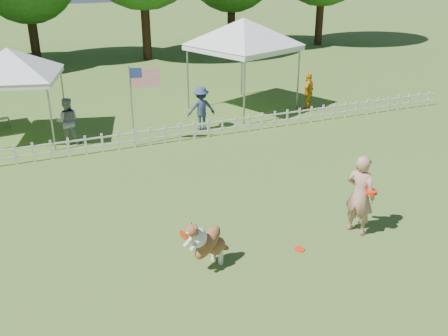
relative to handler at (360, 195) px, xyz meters
name	(u,v)px	position (x,y,z in m)	size (l,w,h in m)	color
ground	(277,249)	(-1.93, 0.04, -0.90)	(120.00, 120.00, 0.00)	#3E6921
picket_fence	(172,133)	(-1.93, 7.04, -0.60)	(22.00, 0.08, 0.60)	white
handler	(360,195)	(0.00, 0.00, 0.00)	(0.66, 0.43, 1.80)	tan
dog	(208,242)	(-3.47, 0.03, -0.34)	(1.07, 0.36, 1.11)	brown
frisbee_on_turf	(300,249)	(-1.52, -0.15, -0.89)	(0.22, 0.22, 0.02)	red
canopy_tent_left	(14,96)	(-6.44, 9.34, 0.56)	(2.81, 2.81, 2.91)	white
canopy_tent_right	(243,66)	(1.80, 9.65, 0.80)	(3.28, 3.28, 3.39)	white
flag_pole	(132,107)	(-3.15, 7.20, 0.37)	(0.97, 0.10, 2.53)	gray
spectator_a	(68,121)	(-5.01, 8.22, -0.14)	(0.73, 0.57, 1.51)	gray
spectator_b	(201,108)	(-0.61, 7.89, -0.15)	(0.97, 0.56, 1.50)	navy
spectator_c	(308,92)	(4.02, 8.43, -0.17)	(0.86, 0.36, 1.47)	orange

